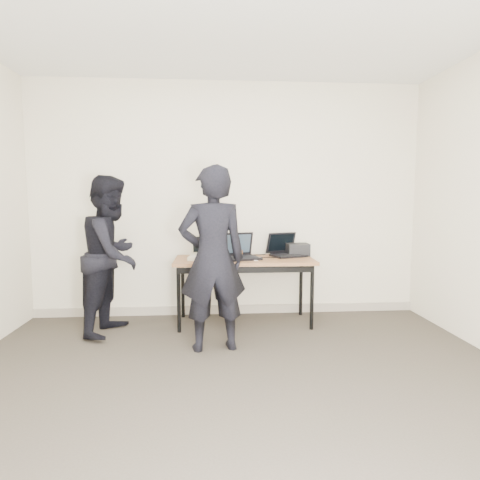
{
  "coord_description": "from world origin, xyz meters",
  "views": [
    {
      "loc": [
        -0.19,
        -2.43,
        1.38
      ],
      "look_at": [
        0.1,
        1.6,
        0.95
      ],
      "focal_mm": 30.0,
      "sensor_mm": 36.0,
      "label": 1
    }
  ],
  "objects": [
    {
      "name": "baseboard",
      "position": [
        0.0,
        2.23,
        0.05
      ],
      "size": [
        4.5,
        0.03,
        0.1
      ],
      "primitive_type": "cube",
      "color": "#A69A89",
      "rests_on": "ground"
    },
    {
      "name": "person_observer",
      "position": [
        -1.2,
        1.68,
        0.8
      ],
      "size": [
        0.76,
        0.89,
        1.6
      ],
      "primitive_type": "imported",
      "rotation": [
        0.0,
        0.0,
        1.35
      ],
      "color": "black",
      "rests_on": "ground"
    },
    {
      "name": "person_typist",
      "position": [
        -0.18,
        1.12,
        0.83
      ],
      "size": [
        0.66,
        0.49,
        1.66
      ],
      "primitive_type": "imported",
      "rotation": [
        0.0,
        0.0,
        3.31
      ],
      "color": "black",
      "rests_on": "ground"
    },
    {
      "name": "leather_satchel",
      "position": [
        -0.02,
        2.08,
        0.85
      ],
      "size": [
        0.37,
        0.2,
        0.25
      ],
      "rotation": [
        0.0,
        0.0,
        -0.05
      ],
      "color": "#593117",
      "rests_on": "desk"
    },
    {
      "name": "laptop_right",
      "position": [
        0.65,
        2.03,
        0.78
      ],
      "size": [
        0.45,
        0.44,
        0.26
      ],
      "rotation": [
        0.0,
        0.0,
        0.36
      ],
      "color": "black",
      "rests_on": "desk"
    },
    {
      "name": "room",
      "position": [
        0.0,
        0.0,
        1.35
      ],
      "size": [
        4.6,
        4.6,
        2.8
      ],
      "color": "#3B352D",
      "rests_on": "ground"
    },
    {
      "name": "power_brick",
      "position": [
        -0.06,
        1.68,
        0.73
      ],
      "size": [
        0.08,
        0.05,
        0.03
      ],
      "primitive_type": "cube",
      "rotation": [
        0.0,
        0.0,
        0.09
      ],
      "color": "black",
      "rests_on": "desk"
    },
    {
      "name": "laptop_beige",
      "position": [
        -0.27,
        1.87,
        0.77
      ],
      "size": [
        0.34,
        0.33,
        0.25
      ],
      "rotation": [
        0.0,
        0.0,
        -0.11
      ],
      "color": "beige",
      "rests_on": "desk"
    },
    {
      "name": "cables",
      "position": [
        0.21,
        1.86,
        0.72
      ],
      "size": [
        1.14,
        0.49,
        0.01
      ],
      "rotation": [
        0.0,
        0.0,
        0.14
      ],
      "color": "black",
      "rests_on": "desk"
    },
    {
      "name": "laptop_center",
      "position": [
        0.12,
        1.86,
        0.78
      ],
      "size": [
        0.44,
        0.43,
        0.28
      ],
      "rotation": [
        0.0,
        0.0,
        0.29
      ],
      "color": "black",
      "rests_on": "desk"
    },
    {
      "name": "tissue",
      "position": [
        0.01,
        2.08,
        1.0
      ],
      "size": [
        0.13,
        0.1,
        0.08
      ],
      "primitive_type": "ellipsoid",
      "rotation": [
        0.0,
        0.0,
        0.02
      ],
      "color": "white",
      "rests_on": "leather_satchel"
    },
    {
      "name": "equipment_box",
      "position": [
        0.79,
        2.04,
        0.79
      ],
      "size": [
        0.25,
        0.21,
        0.14
      ],
      "primitive_type": "cube",
      "rotation": [
        0.0,
        0.0,
        0.04
      ],
      "color": "black",
      "rests_on": "desk"
    },
    {
      "name": "desk",
      "position": [
        0.16,
        1.85,
        0.66
      ],
      "size": [
        1.5,
        0.66,
        0.72
      ],
      "rotation": [
        0.0,
        0.0,
        -0.01
      ],
      "color": "brown",
      "rests_on": "ground"
    }
  ]
}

